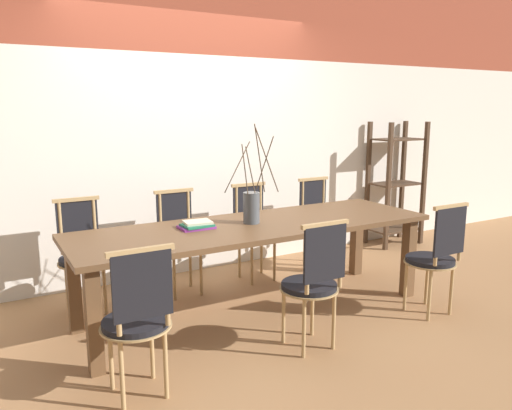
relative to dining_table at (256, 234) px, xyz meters
name	(u,v)px	position (x,y,z in m)	size (l,w,h in m)	color
ground_plane	(256,312)	(0.00, 0.00, -0.65)	(16.00, 16.00, 0.00)	#9E7047
wall_rear	(192,110)	(0.00, 1.25, 0.95)	(12.00, 0.06, 3.20)	silver
dining_table	(256,234)	(0.00, 0.00, 0.00)	(2.87, 0.89, 0.73)	brown
chair_near_leftend	(138,316)	(-1.17, -0.73, -0.15)	(0.40, 0.40, 0.91)	black
chair_near_left	(313,280)	(0.03, -0.73, -0.15)	(0.40, 0.40, 0.91)	black
chair_near_center	(435,255)	(1.20, -0.73, -0.15)	(0.40, 0.40, 0.91)	black
chair_far_leftend	(82,251)	(-1.19, 0.73, -0.15)	(0.40, 0.40, 0.91)	black
chair_far_left	(180,238)	(-0.36, 0.73, -0.15)	(0.40, 0.40, 0.91)	black
chair_far_center	(254,228)	(0.40, 0.73, -0.15)	(0.40, 0.40, 0.91)	black
chair_far_right	(319,219)	(1.16, 0.73, -0.15)	(0.40, 0.40, 0.91)	black
vase_centerpiece	(252,206)	(-0.02, 0.04, 0.22)	(0.39, 0.40, 0.78)	#4C5156
book_stack	(197,225)	(-0.46, 0.10, 0.11)	(0.25, 0.20, 0.05)	#842D8C
shelving_rack	(396,184)	(2.48, 0.99, 0.08)	(0.62, 0.39, 1.46)	#422D1E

